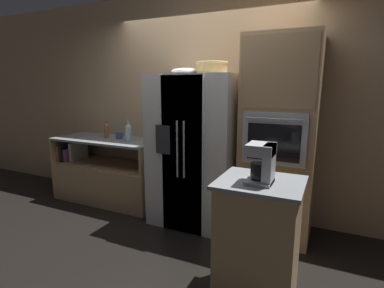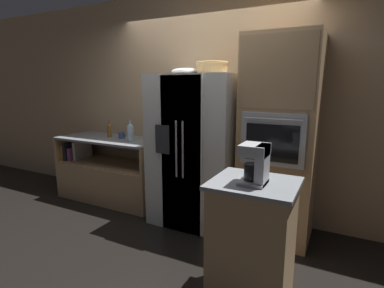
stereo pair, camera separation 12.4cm
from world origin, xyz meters
TOP-DOWN VIEW (x-y plane):
  - ground_plane at (0.00, 0.00)m, footprint 20.00×20.00m
  - wall_back at (0.00, 0.45)m, footprint 12.00×0.06m
  - counter_left at (-1.38, 0.09)m, footprint 1.57×0.67m
  - refrigerator at (0.04, 0.02)m, footprint 1.00×0.82m
  - wall_oven at (0.98, 0.09)m, footprint 0.74×0.72m
  - island_counter at (1.03, -1.03)m, footprint 0.62×0.56m
  - wicker_basket at (0.22, 0.03)m, footprint 0.36×0.36m
  - fruit_bowl at (-0.08, -0.02)m, footprint 0.32×0.32m
  - bottle_tall at (-0.96, 0.04)m, footprint 0.08×0.08m
  - bottle_short at (-1.41, 0.13)m, footprint 0.06×0.06m
  - mug at (-1.21, 0.15)m, footprint 0.12×0.09m
  - coffee_maker at (1.05, -1.07)m, footprint 0.18×0.21m

SIDE VIEW (x-z plane):
  - ground_plane at x=0.00m, z-range 0.00..0.00m
  - counter_left at x=-1.38m, z-range -0.13..0.77m
  - island_counter at x=1.03m, z-range 0.00..0.96m
  - refrigerator at x=0.04m, z-range 0.00..1.76m
  - mug at x=-1.21m, z-range 0.90..0.99m
  - bottle_short at x=-1.41m, z-range 0.89..1.12m
  - bottle_tall at x=-0.96m, z-range 0.89..1.17m
  - wall_oven at x=0.98m, z-range 0.00..2.14m
  - coffee_maker at x=1.05m, z-range 0.97..1.25m
  - wall_back at x=0.00m, z-range 0.00..2.80m
  - fruit_bowl at x=-0.08m, z-range 1.76..1.83m
  - wicker_basket at x=0.22m, z-range 1.76..1.90m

